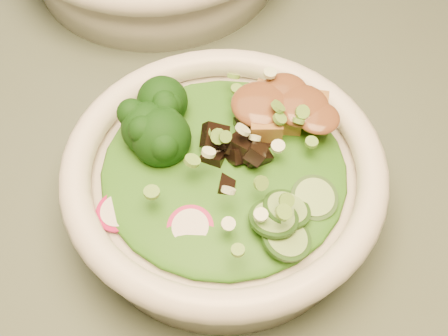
# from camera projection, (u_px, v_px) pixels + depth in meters

# --- Properties ---
(dining_table) EXTENTS (1.20, 0.80, 0.75)m
(dining_table) POSITION_uv_depth(u_px,v_px,m) (204.00, 256.00, 0.59)
(dining_table) COLOR black
(dining_table) RESTS_ON ground
(salad_bowl) EXTENTS (0.23, 0.23, 0.06)m
(salad_bowl) POSITION_uv_depth(u_px,v_px,m) (224.00, 182.00, 0.46)
(salad_bowl) COLOR white
(salad_bowl) RESTS_ON dining_table
(lettuce_bed) EXTENTS (0.18, 0.18, 0.02)m
(lettuce_bed) POSITION_uv_depth(u_px,v_px,m) (224.00, 167.00, 0.44)
(lettuce_bed) COLOR #236014
(lettuce_bed) RESTS_ON salad_bowl
(broccoli_florets) EXTENTS (0.08, 0.07, 0.04)m
(broccoli_florets) POSITION_uv_depth(u_px,v_px,m) (169.00, 116.00, 0.45)
(broccoli_florets) COLOR black
(broccoli_florets) RESTS_ON salad_bowl
(radish_slices) EXTENTS (0.10, 0.05, 0.02)m
(radish_slices) POSITION_uv_depth(u_px,v_px,m) (167.00, 217.00, 0.41)
(radish_slices) COLOR #A40C45
(radish_slices) RESTS_ON salad_bowl
(cucumber_slices) EXTENTS (0.07, 0.07, 0.03)m
(cucumber_slices) POSITION_uv_depth(u_px,v_px,m) (284.00, 208.00, 0.41)
(cucumber_slices) COLOR #85B765
(cucumber_slices) RESTS_ON salad_bowl
(mushroom_heap) EXTENTS (0.07, 0.07, 0.03)m
(mushroom_heap) POSITION_uv_depth(u_px,v_px,m) (234.00, 149.00, 0.44)
(mushroom_heap) COLOR black
(mushroom_heap) RESTS_ON salad_bowl
(tofu_cubes) EXTENTS (0.08, 0.06, 0.03)m
(tofu_cubes) POSITION_uv_depth(u_px,v_px,m) (277.00, 117.00, 0.46)
(tofu_cubes) COLOR #9D6534
(tofu_cubes) RESTS_ON salad_bowl
(peanut_sauce) EXTENTS (0.06, 0.05, 0.01)m
(peanut_sauce) POSITION_uv_depth(u_px,v_px,m) (278.00, 107.00, 0.45)
(peanut_sauce) COLOR brown
(peanut_sauce) RESTS_ON tofu_cubes
(scallion_garnish) EXTENTS (0.17, 0.17, 0.02)m
(scallion_garnish) POSITION_uv_depth(u_px,v_px,m) (224.00, 150.00, 0.43)
(scallion_garnish) COLOR #69A239
(scallion_garnish) RESTS_ON salad_bowl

